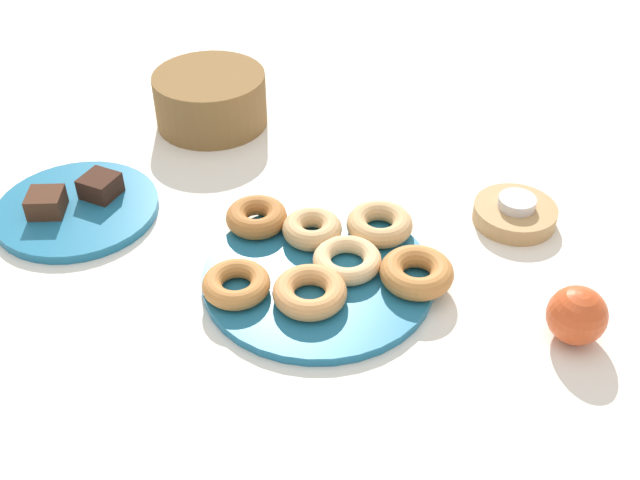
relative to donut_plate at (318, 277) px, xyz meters
The scene contains 16 objects.
ground_plane 0.01m from the donut_plate, ahead, with size 2.40×2.40×0.00m, color white.
donut_plate is the anchor object (origin of this frame).
donut_0 0.11m from the donut_plate, 156.31° to the right, with size 0.09×0.09×0.02m, color #BC7A3D.
donut_1 0.06m from the donut_plate, 96.83° to the right, with size 0.09×0.09×0.03m, color tan.
donut_2 0.08m from the donut_plate, 100.85° to the left, with size 0.08×0.08×0.03m, color tan.
donut_3 0.13m from the donut_plate, ahead, with size 0.09×0.09×0.03m, color #BC7A3D.
donut_4 0.12m from the donut_plate, 49.70° to the left, with size 0.09×0.09×0.03m, color tan.
donut_5 0.13m from the donut_plate, 134.77° to the left, with size 0.08×0.08×0.03m, color #AD6B33.
donut_6 0.04m from the donut_plate, 20.99° to the left, with size 0.09×0.09×0.02m, color #EABC84.
cake_plate 0.38m from the donut_plate, 161.66° to the left, with size 0.23×0.23×0.01m, color #1E6B93.
brownie_near 0.41m from the donut_plate, 165.53° to the left, with size 0.05×0.05×0.03m, color #472819.
brownie_far 0.36m from the donut_plate, 155.84° to the left, with size 0.05×0.05×0.03m, color #381E14.
candle_holder 0.31m from the donut_plate, 28.89° to the left, with size 0.12×0.12×0.03m, color tan.
tealight 0.31m from the donut_plate, 28.89° to the left, with size 0.05×0.05×0.01m, color silver.
basket 0.44m from the donut_plate, 118.52° to the left, with size 0.19×0.19×0.09m, color brown.
apple 0.32m from the donut_plate, 14.03° to the right, with size 0.07×0.07×0.07m, color #CC4C23.
Camera 1 is at (0.06, -0.74, 0.67)m, focal length 43.27 mm.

